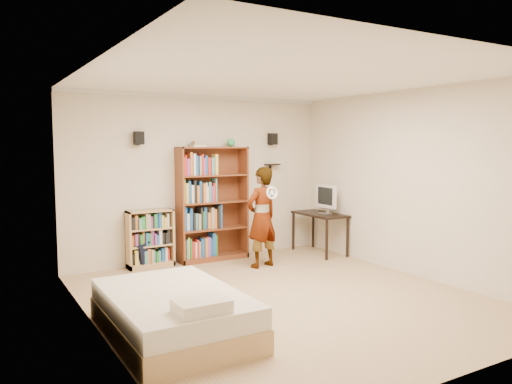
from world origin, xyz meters
TOP-DOWN VIEW (x-y plane):
  - ground at (0.00, 0.00)m, footprint 4.50×5.00m
  - room_shell at (0.00, 0.00)m, footprint 4.52×5.02m
  - crown_molding at (0.00, 0.00)m, footprint 4.50×5.00m
  - speaker_left at (-1.05, 2.40)m, footprint 0.14×0.12m
  - speaker_right at (1.35, 2.40)m, footprint 0.14×0.12m
  - wall_shelf at (1.35, 2.41)m, footprint 0.25×0.16m
  - tall_bookshelf at (0.14, 2.33)m, footprint 1.18×0.34m
  - low_bookshelf at (-0.92, 2.37)m, footprint 0.71×0.27m
  - computer_desk at (1.97, 1.83)m, footprint 0.52×1.04m
  - imac at (2.02, 1.74)m, footprint 0.12×0.50m
  - daybed at (-1.62, -0.44)m, footprint 1.21×1.87m
  - person at (0.59, 1.50)m, footprint 0.63×0.48m
  - wii_wheel at (0.59, 1.21)m, footprint 0.20×0.07m
  - navy_bag at (-1.01, 2.35)m, footprint 0.36×0.31m

SIDE VIEW (x-z plane):
  - ground at x=0.00m, z-range -0.01..0.01m
  - navy_bag at x=-1.01m, z-range 0.00..0.42m
  - daybed at x=-1.62m, z-range 0.00..0.55m
  - computer_desk at x=1.97m, z-range 0.00..0.71m
  - low_bookshelf at x=-0.92m, z-range 0.00..0.89m
  - person at x=0.59m, z-range 0.00..1.56m
  - tall_bookshelf at x=0.14m, z-range 0.00..1.87m
  - imac at x=2.02m, z-range 0.71..1.20m
  - wii_wheel at x=0.59m, z-range 1.08..1.28m
  - wall_shelf at x=1.35m, z-range 1.54..1.56m
  - room_shell at x=0.00m, z-range 0.41..3.12m
  - speaker_left at x=-1.05m, z-range 1.90..2.10m
  - speaker_right at x=1.35m, z-range 1.90..2.10m
  - crown_molding at x=0.00m, z-range 2.64..2.70m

